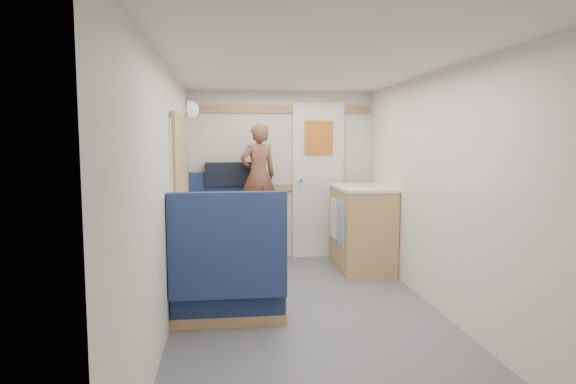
{
  "coord_description": "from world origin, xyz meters",
  "views": [
    {
      "loc": [
        -0.66,
        -3.87,
        1.45
      ],
      "look_at": [
        -0.08,
        0.9,
        0.94
      ],
      "focal_mm": 32.0,
      "sensor_mm": 36.0,
      "label": 1
    }
  ],
  "objects": [
    {
      "name": "bench_far",
      "position": [
        -0.65,
        1.86,
        0.3
      ],
      "size": [
        0.9,
        0.59,
        1.05
      ],
      "color": "navy",
      "rests_on": "floor"
    },
    {
      "name": "dinette_table",
      "position": [
        -0.65,
        1.0,
        0.57
      ],
      "size": [
        0.62,
        0.92,
        0.72
      ],
      "color": "white",
      "rests_on": "floor"
    },
    {
      "name": "side_window",
      "position": [
        -1.08,
        1.0,
        1.25
      ],
      "size": [
        0.04,
        1.3,
        0.72
      ],
      "primitive_type": "cube",
      "color": "#AEC0A3",
      "rests_on": "wall_left"
    },
    {
      "name": "galley_counter",
      "position": [
        0.82,
        1.55,
        0.47
      ],
      "size": [
        0.57,
        0.92,
        0.92
      ],
      "color": "#A08348",
      "rests_on": "floor"
    },
    {
      "name": "dome_light",
      "position": [
        -1.04,
        1.85,
        1.75
      ],
      "size": [
        0.2,
        0.2,
        0.2
      ],
      "primitive_type": "sphere",
      "color": "white",
      "rests_on": "wall_left"
    },
    {
      "name": "oak_trim_low",
      "position": [
        0.0,
        2.23,
        0.85
      ],
      "size": [
        2.15,
        0.02,
        0.08
      ],
      "primitive_type": "cube",
      "color": "#A08348",
      "rests_on": "wall_back"
    },
    {
      "name": "cheese_block",
      "position": [
        -0.65,
        0.79,
        0.75
      ],
      "size": [
        0.1,
        0.07,
        0.03
      ],
      "primitive_type": "cube",
      "rotation": [
        0.0,
        0.0,
        -0.22
      ],
      "color": "#D8CF7D",
      "rests_on": "tray"
    },
    {
      "name": "wall_back",
      "position": [
        0.0,
        2.25,
        1.0
      ],
      "size": [
        2.2,
        0.02,
        2.0
      ],
      "primitive_type": "cube",
      "color": "silver",
      "rests_on": "floor"
    },
    {
      "name": "pepper_grinder",
      "position": [
        -0.54,
        1.19,
        0.77
      ],
      "size": [
        0.03,
        0.03,
        0.09
      ],
      "primitive_type": "cylinder",
      "color": "black",
      "rests_on": "dinette_table"
    },
    {
      "name": "floor",
      "position": [
        0.0,
        0.0,
        0.0
      ],
      "size": [
        4.5,
        4.5,
        0.0
      ],
      "primitive_type": "plane",
      "color": "#515156",
      "rests_on": "ground"
    },
    {
      "name": "tumbler_mid",
      "position": [
        -0.66,
        1.13,
        0.78
      ],
      "size": [
        0.07,
        0.07,
        0.11
      ],
      "primitive_type": "cylinder",
      "color": "silver",
      "rests_on": "dinette_table"
    },
    {
      "name": "person",
      "position": [
        -0.3,
        1.88,
        1.03
      ],
      "size": [
        0.48,
        0.38,
        1.16
      ],
      "primitive_type": "imported",
      "rotation": [
        0.0,
        0.0,
        3.43
      ],
      "color": "brown",
      "rests_on": "bench_far"
    },
    {
      "name": "wine_glass",
      "position": [
        -0.64,
        0.8,
        0.84
      ],
      "size": [
        0.08,
        0.08,
        0.17
      ],
      "color": "white",
      "rests_on": "dinette_table"
    },
    {
      "name": "orange_fruit",
      "position": [
        -0.58,
        0.73,
        0.77
      ],
      "size": [
        0.07,
        0.07,
        0.07
      ],
      "primitive_type": "sphere",
      "color": "orange",
      "rests_on": "tray"
    },
    {
      "name": "rear_door",
      "position": [
        0.45,
        2.22,
        0.97
      ],
      "size": [
        0.62,
        0.12,
        1.86
      ],
      "color": "white",
      "rests_on": "wall_back"
    },
    {
      "name": "ceiling",
      "position": [
        0.0,
        0.0,
        2.0
      ],
      "size": [
        4.5,
        4.5,
        0.0
      ],
      "primitive_type": "plane",
      "rotation": [
        3.14,
        0.0,
        0.0
      ],
      "color": "silver",
      "rests_on": "wall_back"
    },
    {
      "name": "bread_loaf",
      "position": [
        -0.43,
        1.25,
        0.77
      ],
      "size": [
        0.15,
        0.25,
        0.1
      ],
      "primitive_type": "cube",
      "rotation": [
        0.0,
        0.0,
        0.05
      ],
      "color": "olive",
      "rests_on": "dinette_table"
    },
    {
      "name": "wall_right",
      "position": [
        1.1,
        0.0,
        1.0
      ],
      "size": [
        0.02,
        4.5,
        2.0
      ],
      "primitive_type": "cube",
      "color": "silver",
      "rests_on": "floor"
    },
    {
      "name": "duffel_bag",
      "position": [
        -0.62,
        2.12,
        1.03
      ],
      "size": [
        0.55,
        0.27,
        0.26
      ],
      "primitive_type": "cube",
      "rotation": [
        0.0,
        0.0,
        0.02
      ],
      "color": "black",
      "rests_on": "ledge"
    },
    {
      "name": "oak_trim_high",
      "position": [
        0.0,
        2.23,
        1.78
      ],
      "size": [
        2.15,
        0.02,
        0.08
      ],
      "primitive_type": "cube",
      "color": "#A08348",
      "rests_on": "wall_back"
    },
    {
      "name": "bench_near",
      "position": [
        -0.65,
        0.14,
        0.3
      ],
      "size": [
        0.9,
        0.59,
        1.05
      ],
      "color": "navy",
      "rests_on": "floor"
    },
    {
      "name": "ledge",
      "position": [
        -0.65,
        2.12,
        0.88
      ],
      "size": [
        0.9,
        0.14,
        0.04
      ],
      "primitive_type": "cube",
      "color": "#A08348",
      "rests_on": "bench_far"
    },
    {
      "name": "wall_left",
      "position": [
        -1.1,
        0.0,
        1.0
      ],
      "size": [
        0.02,
        4.5,
        2.0
      ],
      "primitive_type": "cube",
      "color": "silver",
      "rests_on": "floor"
    },
    {
      "name": "tray",
      "position": [
        -0.45,
        0.89,
        0.73
      ],
      "size": [
        0.29,
        0.35,
        0.02
      ],
      "primitive_type": "cube",
      "rotation": [
        0.0,
        0.0,
        0.17
      ],
      "color": "white",
      "rests_on": "dinette_table"
    },
    {
      "name": "tumbler_left",
      "position": [
        -0.88,
        0.81,
        0.77
      ],
      "size": [
        0.06,
        0.06,
        0.1
      ],
      "primitive_type": "cylinder",
      "color": "white",
      "rests_on": "dinette_table"
    },
    {
      "name": "beer_glass",
      "position": [
        -0.43,
        0.95,
        0.77
      ],
      "size": [
        0.06,
        0.06,
        0.1
      ],
      "primitive_type": "cylinder",
      "color": "brown",
      "rests_on": "dinette_table"
    }
  ]
}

